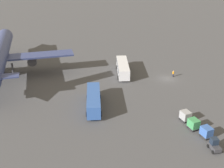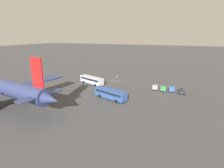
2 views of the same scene
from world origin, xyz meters
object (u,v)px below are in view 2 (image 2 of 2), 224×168
(shuttle_bus_near, at_px, (92,80))
(cargo_cart_grey, at_px, (155,87))
(cargo_cart_green, at_px, (163,88))
(airplane, at_px, (4,87))
(shuttle_bus_far, at_px, (110,93))
(worker_person, at_px, (117,78))
(baggage_tug, at_px, (182,92))
(cargo_cart_blue, at_px, (172,89))

(shuttle_bus_near, distance_m, cargo_cart_grey, 26.32)
(shuttle_bus_near, height_order, cargo_cart_green, shuttle_bus_near)
(shuttle_bus_near, xyz_separation_m, cargo_cart_grey, (-26.26, -1.72, -0.69))
(cargo_cart_green, bearing_deg, airplane, 38.17)
(shuttle_bus_near, bearing_deg, shuttle_bus_far, 157.21)
(shuttle_bus_far, bearing_deg, worker_person, -54.96)
(worker_person, bearing_deg, cargo_cart_green, 155.42)
(airplane, relative_size, cargo_cart_grey, 21.74)
(airplane, height_order, shuttle_bus_near, airplane)
(cargo_cart_green, distance_m, cargo_cart_grey, 3.01)
(airplane, bearing_deg, baggage_tug, -138.24)
(airplane, height_order, cargo_cart_blue, airplane)
(cargo_cart_grey, bearing_deg, shuttle_bus_far, 51.71)
(airplane, xyz_separation_m, baggage_tug, (-47.03, -31.45, -4.79))
(baggage_tug, xyz_separation_m, worker_person, (28.63, -10.69, -0.07))
(worker_person, distance_m, cargo_cart_green, 24.48)
(airplane, xyz_separation_m, cargo_cart_grey, (-37.66, -32.27, -4.54))
(airplane, distance_m, cargo_cart_grey, 49.80)
(airplane, relative_size, baggage_tug, 17.10)
(shuttle_bus_far, height_order, cargo_cart_blue, shuttle_bus_far)
(cargo_cart_grey, bearing_deg, baggage_tug, 175.02)
(cargo_cart_blue, bearing_deg, baggage_tug, 162.75)
(shuttle_bus_far, xyz_separation_m, cargo_cart_grey, (-11.84, -14.99, -0.73))
(shuttle_bus_near, xyz_separation_m, cargo_cart_blue, (-32.24, -1.96, -0.69))
(cargo_cart_green, bearing_deg, cargo_cart_blue, -169.75)
(worker_person, distance_m, cargo_cart_blue, 27.03)
(shuttle_bus_far, bearing_deg, cargo_cart_blue, -121.07)
(shuttle_bus_near, relative_size, cargo_cart_grey, 5.93)
(worker_person, height_order, cargo_cart_grey, cargo_cart_grey)
(airplane, bearing_deg, cargo_cart_green, -133.84)
(worker_person, relative_size, cargo_cart_green, 0.84)
(baggage_tug, xyz_separation_m, cargo_cart_green, (6.38, -0.51, 0.25))
(shuttle_bus_far, height_order, cargo_cart_green, shuttle_bus_far)
(airplane, height_order, cargo_cart_grey, airplane)
(baggage_tug, height_order, cargo_cart_grey, baggage_tug)
(baggage_tug, bearing_deg, airplane, 45.86)
(shuttle_bus_far, relative_size, cargo_cart_blue, 5.85)
(airplane, xyz_separation_m, shuttle_bus_near, (-11.41, -30.55, -3.84))
(shuttle_bus_far, height_order, baggage_tug, shuttle_bus_far)
(cargo_cart_green, bearing_deg, cargo_cart_grey, -5.85)
(shuttle_bus_far, height_order, worker_person, shuttle_bus_far)
(shuttle_bus_near, relative_size, shuttle_bus_far, 1.01)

